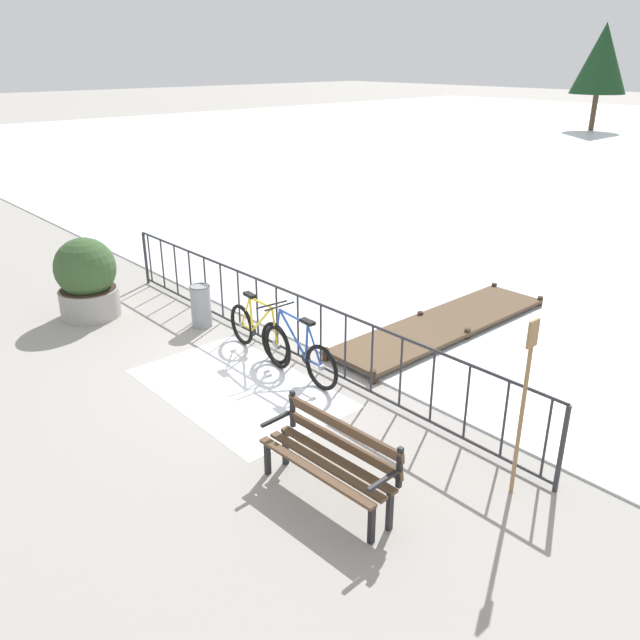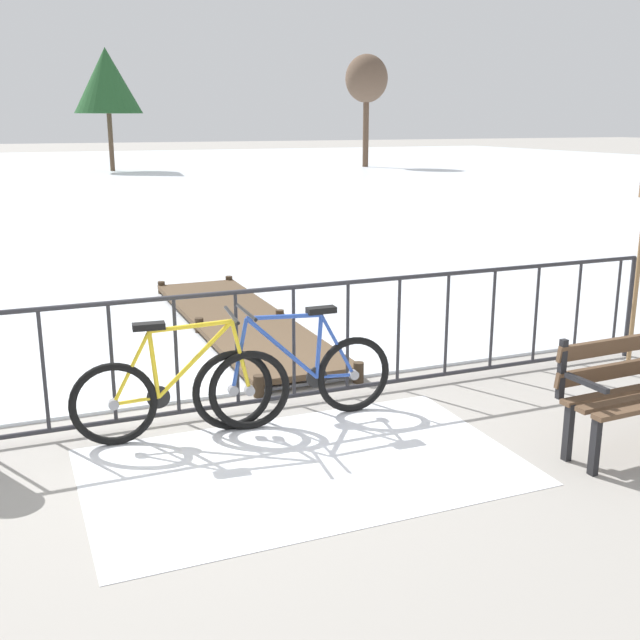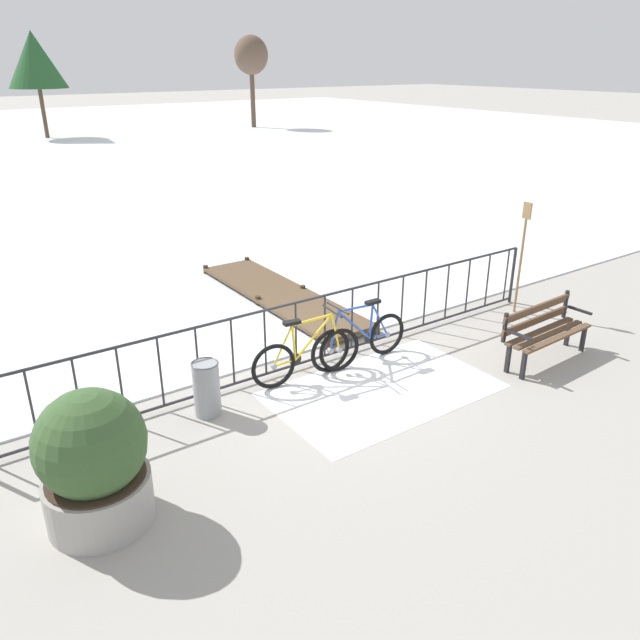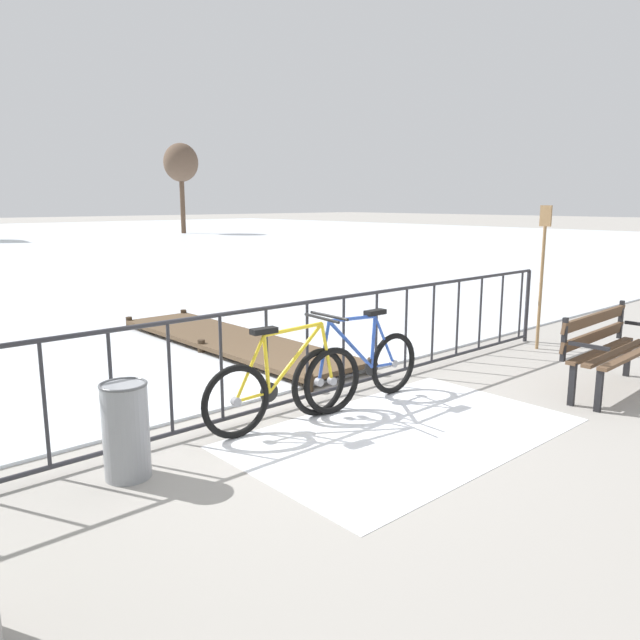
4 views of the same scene
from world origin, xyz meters
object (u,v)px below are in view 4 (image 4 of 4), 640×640
park_bench (607,345)px  oar_upright (542,268)px  bicycle_near_railing (286,387)px  trash_bin (126,430)px  bicycle_second (359,368)px

park_bench → oar_upright: oar_upright is taller
bicycle_near_railing → park_bench: 3.58m
bicycle_near_railing → trash_bin: bicycle_near_railing is taller
bicycle_near_railing → bicycle_second: same height
bicycle_near_railing → trash_bin: size_ratio=2.33×
bicycle_near_railing → bicycle_second: (0.93, -0.01, 0.00)m
bicycle_near_railing → park_bench: bearing=-24.7°
bicycle_second → trash_bin: (-2.50, -0.04, 0.00)m
trash_bin → oar_upright: 6.09m
bicycle_second → oar_upright: (3.55, -0.02, 0.77)m
bicycle_near_railing → bicycle_second: bearing=-0.4°
bicycle_second → bicycle_near_railing: bearing=179.6°
trash_bin → bicycle_near_railing: bearing=1.8°
park_bench → oar_upright: 2.01m
trash_bin → oar_upright: bearing=0.2°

